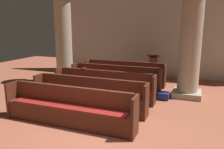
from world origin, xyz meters
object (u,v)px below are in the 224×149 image
object	(u,v)px
pew_row_1	(115,77)
hymn_book	(84,68)
lectern	(153,69)
pew_row_4	(68,106)
pew_row_0	(124,72)
pillar_aisle_side	(191,37)
pew_row_2	(103,84)
pillar_far_side	(63,34)
pew_row_3	(88,93)
kneeler_box_blue	(163,96)

from	to	relation	value
pew_row_1	hymn_book	world-z (taller)	hymn_book
lectern	pew_row_4	bearing A→B (deg)	-99.76
pew_row_0	pillar_aisle_side	size ratio (longest dim) A/B	0.88
pew_row_2	pillar_far_side	bearing A→B (deg)	147.48
pew_row_0	hymn_book	bearing A→B (deg)	-112.74
pew_row_0	pew_row_1	distance (m)	1.02
pew_row_3	pew_row_2	bearing A→B (deg)	90.00
pillar_far_side	hymn_book	size ratio (longest dim) A/B	19.87
pew_row_2	pew_row_3	world-z (taller)	same
pew_row_3	pillar_aisle_side	bearing A→B (deg)	42.47
pew_row_1	pew_row_2	size ratio (longest dim) A/B	1.00
hymn_book	kneeler_box_blue	xyz separation A→B (m)	(2.57, 0.42, -0.78)
pew_row_3	lectern	distance (m)	4.39
pillar_aisle_side	lectern	xyz separation A→B (m)	(-1.54, 2.05, -1.47)
pew_row_3	lectern	bearing A→B (deg)	77.97
pew_row_0	pew_row_2	xyz separation A→B (m)	(0.00, -2.05, 0.00)
hymn_book	pew_row_3	bearing A→B (deg)	-57.32
pew_row_0	pew_row_1	size ratio (longest dim) A/B	1.00
pew_row_1	pew_row_0	bearing A→B (deg)	90.00
pew_row_3	kneeler_box_blue	xyz separation A→B (m)	(1.79, 1.64, -0.35)
pew_row_0	pew_row_3	size ratio (longest dim) A/B	1.00
hymn_book	kneeler_box_blue	bearing A→B (deg)	9.33
pew_row_3	pillar_far_side	xyz separation A→B (m)	(-2.40, 2.56, 1.46)
lectern	pew_row_1	bearing A→B (deg)	-112.20
hymn_book	kneeler_box_blue	distance (m)	2.72
pew_row_1	pillar_far_side	world-z (taller)	pillar_far_side
pew_row_0	pew_row_4	bearing A→B (deg)	-90.00
pew_row_4	pew_row_1	bearing A→B (deg)	90.00
pew_row_2	lectern	size ratio (longest dim) A/B	3.02
pillar_far_side	pillar_aisle_side	bearing A→B (deg)	-3.68
pew_row_1	kneeler_box_blue	world-z (taller)	pew_row_1
pew_row_2	pew_row_4	world-z (taller)	same
pew_row_4	pillar_far_side	world-z (taller)	pillar_far_side
pew_row_4	pillar_aisle_side	xyz separation A→B (m)	(2.45, 3.27, 1.46)
pew_row_1	lectern	world-z (taller)	lectern
pew_row_2	kneeler_box_blue	bearing A→B (deg)	18.90
pew_row_1	hymn_book	xyz separation A→B (m)	(-0.78, -0.83, 0.42)
pew_row_1	pew_row_2	bearing A→B (deg)	-90.00
kneeler_box_blue	pillar_far_side	bearing A→B (deg)	167.63
pew_row_3	lectern	size ratio (longest dim) A/B	3.02
pew_row_3	kneeler_box_blue	world-z (taller)	pew_row_3
hymn_book	pillar_far_side	bearing A→B (deg)	140.42
kneeler_box_blue	pillar_aisle_side	bearing A→B (deg)	42.47
pew_row_0	lectern	world-z (taller)	lectern
pillar_far_side	pew_row_0	bearing A→B (deg)	12.18
pew_row_4	kneeler_box_blue	bearing A→B (deg)	56.11
pew_row_0	pillar_aisle_side	distance (m)	2.97
pew_row_3	lectern	world-z (taller)	lectern
pew_row_2	pew_row_4	distance (m)	2.05
pew_row_0	pew_row_2	distance (m)	2.05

